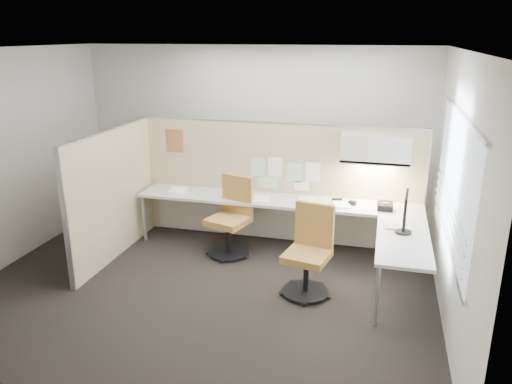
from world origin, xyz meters
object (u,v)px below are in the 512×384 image
(monitor, at_px, (405,211))
(phone, at_px, (385,206))
(chair_left, at_px, (231,219))
(desk, at_px, (298,213))
(chair_right, at_px, (309,254))

(monitor, height_order, phone, monitor)
(monitor, xyz_separation_m, phone, (-0.23, 0.77, -0.23))
(chair_left, bearing_deg, desk, 30.21)
(chair_left, height_order, chair_right, chair_left)
(chair_left, relative_size, chair_right, 1.02)
(phone, bearing_deg, monitor, -74.77)
(desk, height_order, chair_left, chair_left)
(desk, bearing_deg, phone, 3.69)
(desk, xyz_separation_m, chair_right, (0.32, -1.04, -0.11))
(desk, distance_m, chair_right, 1.09)
(monitor, bearing_deg, chair_right, 111.67)
(desk, bearing_deg, chair_right, -73.03)
(chair_right, xyz_separation_m, monitor, (1.05, 0.34, 0.52))
(chair_left, bearing_deg, chair_right, -17.04)
(desk, distance_m, phone, 1.16)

